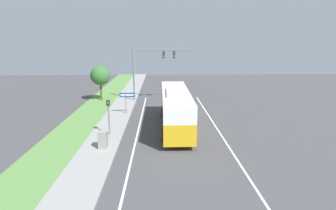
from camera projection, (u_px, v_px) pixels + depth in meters
The scene contains 11 objects.
ground_plane at pixel (179, 135), 22.43m from camera, with size 80.00×80.00×0.00m, color #424244.
sidewalk at pixel (106, 135), 22.23m from camera, with size 2.80×80.00×0.12m.
grass_verge at pixel (68, 136), 22.14m from camera, with size 3.60×80.00×0.10m.
lane_divider_near at pixel (137, 135), 22.32m from camera, with size 0.14×30.00×0.01m.
lane_divider_far at pixel (221, 134), 22.54m from camera, with size 0.14×30.00×0.01m.
bus at pixel (175, 106), 23.99m from camera, with size 2.58×11.39×3.64m.
signal_gantry at pixel (151, 63), 33.95m from camera, with size 7.47×0.41×6.93m.
pedestrian_signal at pixel (109, 112), 21.82m from camera, with size 0.28×0.34×3.09m.
street_sign at pixel (127, 98), 28.22m from camera, with size 1.65×0.08×2.45m.
utility_cabinet at pixel (103, 140), 19.33m from camera, with size 0.64×0.63×1.27m.
roadside_tree at pixel (100, 76), 34.28m from camera, with size 2.53×2.53×4.54m.
Camera 1 is at (-1.60, -21.10, 7.93)m, focal length 28.00 mm.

